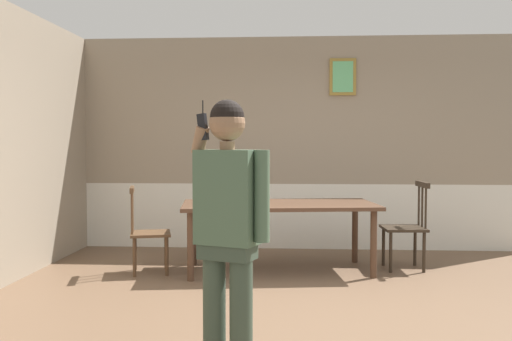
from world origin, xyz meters
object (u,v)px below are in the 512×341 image
Objects in this scene: chair_near_window at (147,231)px; person_figure at (228,220)px; chair_by_doorway at (407,226)px; dining_table at (279,210)px.

person_figure is at bearing 9.49° from chair_near_window.
person_figure reaches higher than chair_by_doorway.
chair_by_doorway is 3.56m from person_figure.
person_figure is at bearing 148.41° from chair_by_doorway.
chair_near_window is 2.88m from chair_by_doorway.
dining_table is 1.45m from chair_by_doorway.
chair_near_window is at bearing 93.99° from chair_by_doorway.
chair_near_window is at bearing -45.98° from person_figure.
chair_near_window is 0.56× the size of person_figure.
person_figure is at bearing -94.30° from dining_table.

